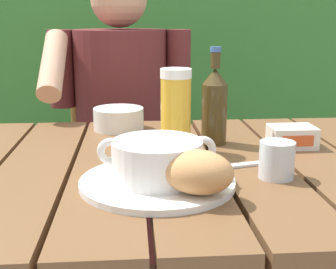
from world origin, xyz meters
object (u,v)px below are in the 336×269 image
object	(u,v)px
water_glass_small	(277,160)
butter_tub	(292,137)
table_knife	(225,166)
person_eating	(121,116)
chair_near_diner	(124,166)
serving_plate	(157,182)
soup_bowl	(157,159)
beer_bottle	(214,105)
diner_bowl	(119,119)
bread_roll	(198,172)
beer_glass	(176,110)

from	to	relation	value
water_glass_small	butter_tub	xyz separation A→B (m)	(0.10, 0.21, -0.01)
table_knife	person_eating	bearing A→B (deg)	108.12
chair_near_diner	table_knife	xyz separation A→B (m)	(0.22, -0.89, 0.28)
serving_plate	butter_tub	distance (m)	0.41
soup_bowl	beer_bottle	bearing A→B (deg)	61.19
person_eating	diner_bowl	xyz separation A→B (m)	(0.00, -0.34, 0.06)
soup_bowl	bread_roll	xyz separation A→B (m)	(0.06, -0.07, -0.00)
bread_roll	chair_near_diner	bearing A→B (deg)	97.81
person_eating	diner_bowl	distance (m)	0.34
butter_tub	chair_near_diner	bearing A→B (deg)	119.06
soup_bowl	table_knife	size ratio (longest dim) A/B	1.27
bread_roll	beer_glass	world-z (taller)	beer_glass
serving_plate	table_knife	world-z (taller)	serving_plate
person_eating	beer_glass	distance (m)	0.58
bread_roll	table_knife	distance (m)	0.18
beer_glass	beer_bottle	xyz separation A→B (m)	(0.10, 0.05, 0.00)
water_glass_small	serving_plate	bearing A→B (deg)	-174.19
serving_plate	bread_roll	size ratio (longest dim) A/B	1.89
butter_tub	table_knife	distance (m)	0.24
chair_near_diner	water_glass_small	bearing A→B (deg)	-71.96
table_knife	diner_bowl	xyz separation A→B (m)	(-0.22, 0.36, 0.03)
table_knife	beer_glass	bearing A→B (deg)	121.87
bread_roll	beer_glass	size ratio (longest dim) A/B	0.80
person_eating	serving_plate	distance (m)	0.78
diner_bowl	person_eating	bearing A→B (deg)	90.49
chair_near_diner	soup_bowl	xyz separation A→B (m)	(0.08, -0.98, 0.33)
serving_plate	beer_bottle	distance (m)	0.33
chair_near_diner	soup_bowl	world-z (taller)	chair_near_diner
table_knife	diner_bowl	bearing A→B (deg)	122.13
water_glass_small	butter_tub	size ratio (longest dim) A/B	0.68
soup_bowl	water_glass_small	distance (m)	0.23
chair_near_diner	butter_tub	world-z (taller)	chair_near_diner
serving_plate	diner_bowl	xyz separation A→B (m)	(-0.08, 0.44, 0.02)
beer_glass	soup_bowl	bearing A→B (deg)	-103.98
chair_near_diner	serving_plate	distance (m)	1.02
soup_bowl	water_glass_small	xyz separation A→B (m)	(0.23, 0.02, -0.01)
person_eating	table_knife	bearing A→B (deg)	-71.88
beer_bottle	diner_bowl	xyz separation A→B (m)	(-0.23, 0.16, -0.07)
bread_roll	table_knife	bearing A→B (deg)	63.33
serving_plate	beer_glass	bearing A→B (deg)	76.02
water_glass_small	diner_bowl	size ratio (longest dim) A/B	0.52
butter_tub	diner_bowl	xyz separation A→B (m)	(-0.41, 0.21, 0.00)
bread_roll	water_glass_small	bearing A→B (deg)	30.37
butter_tub	beer_bottle	bearing A→B (deg)	165.30
chair_near_diner	water_glass_small	size ratio (longest dim) A/B	12.87
soup_bowl	butter_tub	size ratio (longest dim) A/B	2.05
beer_bottle	serving_plate	bearing A→B (deg)	-118.81
soup_bowl	water_glass_small	world-z (taller)	soup_bowl
butter_tub	soup_bowl	bearing A→B (deg)	-145.05
soup_bowl	bread_roll	distance (m)	0.10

